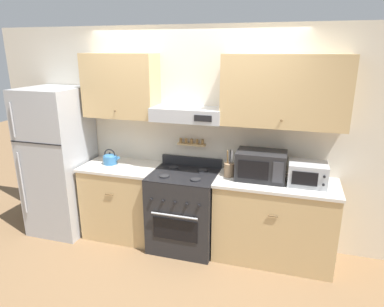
% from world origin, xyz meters
% --- Properties ---
extents(ground_plane, '(16.00, 16.00, 0.00)m').
position_xyz_m(ground_plane, '(0.00, 0.00, 0.00)').
color(ground_plane, brown).
extents(wall_back, '(5.20, 0.46, 2.55)m').
position_xyz_m(wall_back, '(0.09, 0.58, 1.48)').
color(wall_back, beige).
rests_on(wall_back, ground_plane).
extents(counter_left, '(0.90, 0.62, 0.93)m').
position_xyz_m(counter_left, '(-0.83, 0.31, 0.46)').
color(counter_left, tan).
rests_on(counter_left, ground_plane).
extents(counter_right, '(1.30, 0.62, 0.93)m').
position_xyz_m(counter_right, '(1.03, 0.31, 0.46)').
color(counter_right, tan).
rests_on(counter_right, ground_plane).
extents(stove_range, '(0.75, 0.69, 1.03)m').
position_xyz_m(stove_range, '(0.00, 0.27, 0.46)').
color(stove_range, '#232326').
rests_on(stove_range, ground_plane).
extents(refrigerator, '(0.70, 0.75, 1.85)m').
position_xyz_m(refrigerator, '(-1.66, 0.24, 0.92)').
color(refrigerator, '#ADAFB5').
rests_on(refrigerator, ground_plane).
extents(tea_kettle, '(0.22, 0.17, 0.19)m').
position_xyz_m(tea_kettle, '(-0.97, 0.33, 1.00)').
color(tea_kettle, teal).
rests_on(tea_kettle, counter_left).
extents(microwave, '(0.53, 0.36, 0.31)m').
position_xyz_m(microwave, '(0.85, 0.35, 1.08)').
color(microwave, '#232326').
rests_on(microwave, counter_right).
extents(utensil_crock, '(0.12, 0.12, 0.31)m').
position_xyz_m(utensil_crock, '(0.51, 0.33, 1.01)').
color(utensil_crock, '#8E7051').
rests_on(utensil_crock, counter_right).
extents(toaster_oven, '(0.39, 0.33, 0.24)m').
position_xyz_m(toaster_oven, '(1.34, 0.33, 1.04)').
color(toaster_oven, '#ADAFB5').
rests_on(toaster_oven, counter_right).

